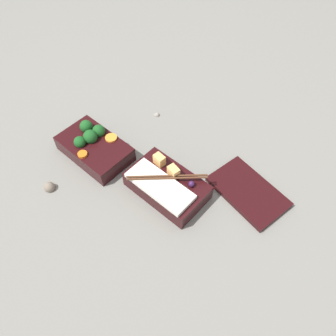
% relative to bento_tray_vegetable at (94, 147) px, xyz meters
% --- Properties ---
extents(ground_plane, '(3.00, 3.00, 0.00)m').
position_rel_bento_tray_vegetable_xyz_m(ground_plane, '(0.13, 0.01, -0.03)').
color(ground_plane, slate).
extents(bento_tray_vegetable, '(0.20, 0.13, 0.08)m').
position_rel_bento_tray_vegetable_xyz_m(bento_tray_vegetable, '(0.00, 0.00, 0.00)').
color(bento_tray_vegetable, black).
rests_on(bento_tray_vegetable, ground_plane).
extents(bento_tray_rice, '(0.20, 0.15, 0.08)m').
position_rel_bento_tray_vegetable_xyz_m(bento_tray_rice, '(0.24, 0.04, -0.00)').
color(bento_tray_rice, black).
rests_on(bento_tray_rice, ground_plane).
extents(bento_lid, '(0.22, 0.15, 0.01)m').
position_rel_bento_tray_vegetable_xyz_m(bento_lid, '(0.40, 0.17, -0.02)').
color(bento_lid, black).
rests_on(bento_lid, ground_plane).
extents(pebble_0, '(0.02, 0.02, 0.02)m').
position_rel_bento_tray_vegetable_xyz_m(pebble_0, '(0.02, 0.23, -0.02)').
color(pebble_0, gray).
rests_on(pebble_0, ground_plane).
extents(pebble_1, '(0.03, 0.03, 0.03)m').
position_rel_bento_tray_vegetable_xyz_m(pebble_1, '(0.00, -0.16, -0.02)').
color(pebble_1, '#7A6B5B').
rests_on(pebble_1, ground_plane).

